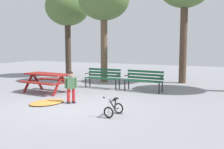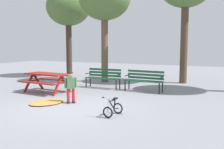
# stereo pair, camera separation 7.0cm
# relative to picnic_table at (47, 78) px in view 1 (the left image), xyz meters

# --- Properties ---
(ground) EXTENTS (36.00, 36.00, 0.00)m
(ground) POSITION_rel_picnic_table_xyz_m (2.38, -1.69, -0.59)
(ground) COLOR gray
(picnic_table) EXTENTS (1.90, 1.48, 0.79)m
(picnic_table) POSITION_rel_picnic_table_xyz_m (0.00, 0.00, 0.00)
(picnic_table) COLOR maroon
(picnic_table) RESTS_ON ground
(park_bench_far_left) EXTENTS (1.61, 0.48, 0.85)m
(park_bench_far_left) POSITION_rel_picnic_table_xyz_m (1.52, 1.96, -0.08)
(park_bench_far_left) COLOR #195133
(park_bench_far_left) RESTS_ON ground
(park_bench_left) EXTENTS (1.63, 0.58, 0.85)m
(park_bench_left) POSITION_rel_picnic_table_xyz_m (3.43, 1.94, -0.08)
(park_bench_left) COLOR #195133
(park_bench_left) RESTS_ON ground
(child_standing) EXTENTS (0.30, 0.31, 1.06)m
(child_standing) POSITION_rel_picnic_table_xyz_m (2.02, -1.23, 0.03)
(child_standing) COLOR red
(child_standing) RESTS_ON ground
(kids_bicycle) EXTENTS (0.41, 0.59, 0.54)m
(kids_bicycle) POSITION_rel_picnic_table_xyz_m (3.93, -1.99, -0.39)
(kids_bicycle) COLOR black
(kids_bicycle) RESTS_ON ground
(leaf_pile) EXTENTS (1.13, 1.39, 0.07)m
(leaf_pile) POSITION_rel_picnic_table_xyz_m (1.33, -1.59, -0.56)
(leaf_pile) COLOR #C68438
(leaf_pile) RESTS_ON ground
(tree_far_left) EXTENTS (2.60, 2.60, 5.24)m
(tree_far_left) POSITION_rel_picnic_table_xyz_m (-2.41, 4.89, 3.49)
(tree_far_left) COLOR #423328
(tree_far_left) RESTS_ON ground
(tree_left) EXTENTS (2.60, 2.60, 5.33)m
(tree_left) POSITION_rel_picnic_table_xyz_m (0.65, 3.72, 3.57)
(tree_left) COLOR brown
(tree_left) RESTS_ON ground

